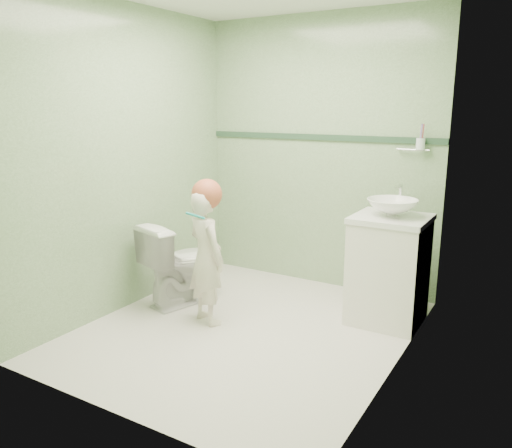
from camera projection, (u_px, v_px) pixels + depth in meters
The scene contains 12 objects.
ground at pixel (246, 330), 3.78m from camera, with size 2.50×2.50×0.00m, color silver.
room_shell at pixel (245, 169), 3.50m from camera, with size 2.50×2.54×2.40m.
trim_stripe at pixel (319, 137), 4.50m from camera, with size 2.20×0.02×0.05m, color #294832.
vanity at pixel (388, 271), 3.85m from camera, with size 0.52×0.50×0.80m, color white.
counter at pixel (392, 219), 3.76m from camera, with size 0.54×0.52×0.04m, color white.
basin at pixel (392, 208), 3.74m from camera, with size 0.37×0.37×0.13m, color white.
faucet at pixel (400, 193), 3.88m from camera, with size 0.03×0.13×0.18m.
cup_holder at pixel (420, 144), 4.02m from camera, with size 0.26×0.07×0.21m.
toilet at pixel (183, 263), 4.24m from camera, with size 0.39×0.68×0.70m, color white.
toddler at pixel (206, 257), 3.82m from camera, with size 0.37×0.25×1.03m, color silver.
hair_cap at pixel (207, 194), 3.73m from camera, with size 0.23×0.23×0.23m, color #B25538.
teal_toothbrush at pixel (195, 215), 3.61m from camera, with size 0.11×0.14×0.08m.
Camera 1 is at (1.85, -2.97, 1.64)m, focal length 35.72 mm.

